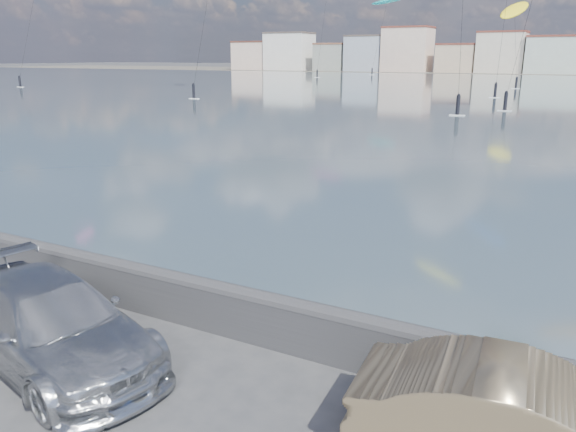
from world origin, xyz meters
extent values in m
plane|color=#333335|center=(0.00, 0.00, 0.00)|extent=(700.00, 700.00, 0.00)
cube|color=#425962|center=(0.00, 91.50, 0.01)|extent=(500.00, 177.00, 0.00)
cube|color=#28282B|center=(0.00, 2.70, 0.45)|extent=(400.00, 0.35, 0.90)
cylinder|color=#28282B|center=(0.00, 2.70, 0.90)|extent=(400.00, 0.36, 0.36)
cube|color=beige|center=(-112.00, 186.00, 5.00)|extent=(14.00, 11.00, 10.00)
cube|color=#562D23|center=(-112.00, 186.00, 10.30)|extent=(14.28, 11.22, 0.60)
cube|color=white|center=(-96.50, 186.00, 6.50)|extent=(16.00, 12.00, 13.00)
cube|color=#4C423D|center=(-96.50, 186.00, 13.30)|extent=(16.32, 12.24, 0.60)
cube|color=gray|center=(-79.00, 186.00, 4.50)|extent=(11.00, 10.00, 9.00)
cube|color=brown|center=(-79.00, 186.00, 9.30)|extent=(11.22, 10.20, 0.60)
cube|color=#9EA8B7|center=(-66.00, 186.00, 5.75)|extent=(13.00, 11.00, 11.50)
cube|color=#4C423D|center=(-66.00, 186.00, 11.80)|extent=(13.26, 11.22, 0.60)
cube|color=beige|center=(-51.50, 186.00, 7.00)|extent=(15.00, 12.00, 14.00)
cube|color=brown|center=(-51.50, 186.00, 14.30)|extent=(15.30, 12.24, 0.60)
cube|color=#CCB293|center=(-35.00, 186.00, 4.25)|extent=(12.00, 10.00, 8.50)
cube|color=brown|center=(-35.00, 186.00, 8.80)|extent=(12.24, 10.20, 0.60)
cube|color=beige|center=(-21.50, 186.00, 6.00)|extent=(14.00, 11.00, 12.00)
cube|color=brown|center=(-21.50, 186.00, 12.30)|extent=(14.28, 11.22, 0.60)
cube|color=#B7C6BC|center=(-6.00, 186.00, 5.25)|extent=(16.00, 13.00, 10.50)
cube|color=brown|center=(-6.00, 186.00, 10.80)|extent=(16.32, 13.26, 0.60)
imported|color=#B8BBC0|center=(-1.81, 0.31, 0.77)|extent=(5.66, 3.38, 1.54)
imported|color=tan|center=(5.99, 1.27, 0.75)|extent=(4.70, 1.99, 1.51)
ellipsoid|color=#19BFBF|center=(-50.29, 159.56, 20.34)|extent=(10.71, 4.48, 2.18)
cube|color=white|center=(-50.71, 150.28, 0.05)|extent=(1.40, 0.42, 0.08)
cylinder|color=black|center=(-50.71, 150.28, 0.95)|extent=(0.36, 0.36, 1.70)
sphere|color=black|center=(-50.71, 150.28, 1.85)|extent=(0.28, 0.28, 0.28)
cylinder|color=black|center=(-50.50, 154.92, 10.82)|extent=(0.46, 9.31, 19.06)
cube|color=white|center=(-5.43, 72.92, 0.05)|extent=(1.40, 0.42, 0.08)
cylinder|color=black|center=(-5.43, 72.92, 0.95)|extent=(0.36, 0.36, 1.70)
sphere|color=black|center=(-5.43, 72.92, 1.85)|extent=(0.28, 0.28, 0.28)
cylinder|color=black|center=(-5.90, 77.99, 11.36)|extent=(0.97, 10.18, 20.14)
cube|color=white|center=(-1.63, 54.41, 0.05)|extent=(1.40, 0.42, 0.08)
cylinder|color=black|center=(-1.63, 54.41, 0.95)|extent=(0.36, 0.36, 1.70)
sphere|color=black|center=(-1.63, 54.41, 1.85)|extent=(0.28, 0.28, 0.28)
ellipsoid|color=yellow|center=(-9.13, 111.27, 13.41)|extent=(5.83, 9.91, 5.30)
cube|color=white|center=(-5.73, 96.38, 0.05)|extent=(1.40, 0.42, 0.08)
cylinder|color=black|center=(-5.73, 96.38, 0.95)|extent=(0.36, 0.36, 1.70)
sphere|color=black|center=(-5.73, 96.38, 1.85)|extent=(0.28, 0.28, 0.28)
cylinder|color=black|center=(-7.43, 103.82, 7.35)|extent=(3.43, 14.91, 12.13)
cube|color=white|center=(-56.30, 125.76, 0.05)|extent=(1.40, 0.42, 0.08)
cylinder|color=black|center=(-56.30, 125.76, 0.95)|extent=(0.36, 0.36, 1.70)
sphere|color=black|center=(-56.30, 125.76, 1.85)|extent=(0.28, 0.28, 0.28)
cylinder|color=black|center=(-58.07, 133.18, 14.74)|extent=(3.59, 14.88, 26.90)
cube|color=white|center=(-39.04, 52.94, 0.05)|extent=(1.40, 0.42, 0.08)
cylinder|color=black|center=(-39.04, 52.94, 0.95)|extent=(0.36, 0.36, 1.70)
sphere|color=black|center=(-39.04, 52.94, 1.85)|extent=(0.28, 0.28, 0.28)
cube|color=white|center=(-82.57, 60.50, 0.05)|extent=(1.40, 0.42, 0.08)
cylinder|color=black|center=(-82.57, 60.50, 0.95)|extent=(0.36, 0.36, 1.70)
sphere|color=black|center=(-82.57, 60.50, 1.85)|extent=(0.28, 0.28, 0.28)
cube|color=white|center=(-4.83, 47.68, 0.05)|extent=(1.40, 0.42, 0.08)
cylinder|color=black|center=(-4.83, 47.68, 0.95)|extent=(0.36, 0.36, 1.70)
sphere|color=black|center=(-4.83, 47.68, 1.85)|extent=(0.28, 0.28, 0.28)
camera|label=1|loc=(6.20, -5.64, 5.34)|focal=35.00mm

